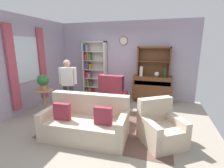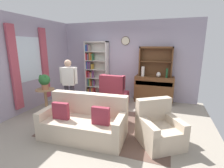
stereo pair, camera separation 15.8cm
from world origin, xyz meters
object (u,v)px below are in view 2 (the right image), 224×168
Objects in this scene: plant_stand at (46,98)px; potted_plant_large at (44,81)px; book_stack at (112,107)px; armchair_floral at (159,130)px; vase_tall at (143,71)px; person_reading at (69,82)px; coffee_table at (109,109)px; vase_round at (158,75)px; sideboard at (154,88)px; bottle_wine at (167,73)px; bookshelf at (95,70)px; couch_floral at (84,122)px; wingback_chair at (114,94)px; sideboard_hutch at (156,57)px.

potted_plant_large is (0.02, -0.03, 0.54)m from plant_stand.
armchair_floral is at bearing -24.33° from book_stack.
plant_stand is (-2.50, -1.92, -0.64)m from vase_tall.
coffee_table is at bearing -12.61° from person_reading.
vase_round is at bearing 33.22° from potted_plant_large.
sideboard reaches higher than book_stack.
book_stack is at bearing -123.01° from bottle_wine.
bookshelf is at bearing 176.30° from bottle_wine.
bottle_wine is at bearing 30.35° from person_reading.
armchair_floral is 2.85m from person_reading.
book_stack is at bearing -15.34° from coffee_table.
potted_plant_large is (-1.65, 0.74, 0.67)m from couch_floral.
vase_tall is 1.97× the size of vase_round.
armchair_floral reaches higher than book_stack.
vase_round reaches higher than couch_floral.
vase_round reaches higher than coffee_table.
potted_plant_large reaches higher than couch_floral.
vase_tall is 3.21m from plant_stand.
bookshelf is at bearing 175.05° from vase_tall.
sideboard is 7.65× the size of vase_round.
potted_plant_large reaches higher than plant_stand.
sideboard is at bearing 35.30° from potted_plant_large.
bookshelf is 2.41m from vase_round.
sideboard is 1.22× the size of armchair_floral.
couch_floral is 1.75× the size of wingback_chair.
vase_round is at bearing 175.05° from bottle_wine.
bottle_wine is 3.79m from potted_plant_large.
book_stack is (-1.23, -1.90, -0.63)m from bottle_wine.
bookshelf reaches higher than armchair_floral.
vase_tall is at bearing 40.36° from wingback_chair.
wingback_chair is at bearing -139.64° from vase_tall.
vase_tall is 0.77× the size of potted_plant_large.
potted_plant_large is 2.19× the size of book_stack.
couch_floral is at bearing -24.26° from potted_plant_large.
vase_round reaches higher than wingback_chair.
sideboard is 3.01× the size of potted_plant_large.
bottle_wine is 3.22m from couch_floral.
sideboard is 0.52m from vase_round.
armchair_floral is at bearing -82.52° from sideboard_hutch.
vase_tall is 2.92m from couch_floral.
bookshelf is at bearing 177.91° from sideboard.
bookshelf reaches higher than sideboard_hutch.
bookshelf is 2.25m from plant_stand.
sideboard_hutch reaches higher than wingback_chair.
plant_stand is 2.04m from book_stack.
person_reading is (-1.10, -0.89, 0.52)m from wingback_chair.
sideboard_hutch is 3.62m from potted_plant_large.
coffee_table is at bearing -115.13° from sideboard.
wingback_chair is at bearing 131.28° from armchair_floral.
bookshelf reaches higher than book_stack.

